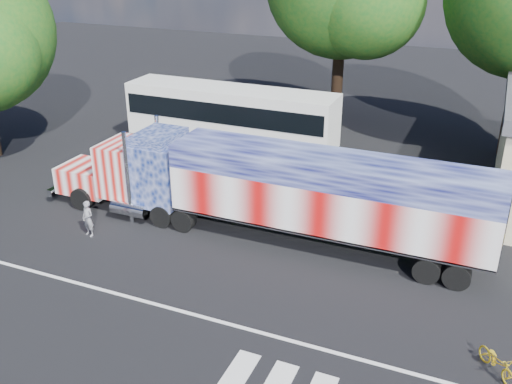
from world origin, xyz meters
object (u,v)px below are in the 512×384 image
at_px(semi_truck, 271,189).
at_px(bicycle, 497,362).
at_px(coach_bus, 231,118).
at_px(woman, 88,219).

xyz_separation_m(semi_truck, bicycle, (8.98, -5.08, -1.72)).
bearing_deg(semi_truck, coach_bus, 123.92).
bearing_deg(woman, bicycle, 5.06).
height_order(woman, bicycle, woman).
distance_m(coach_bus, bicycle, 20.58).
relative_size(woman, bicycle, 0.99).
bearing_deg(coach_bus, woman, -94.52).
bearing_deg(woman, coach_bus, 98.28).
xyz_separation_m(semi_truck, woman, (-6.95, -2.92, -1.36)).
xyz_separation_m(coach_bus, woman, (-0.94, -11.86, -1.09)).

